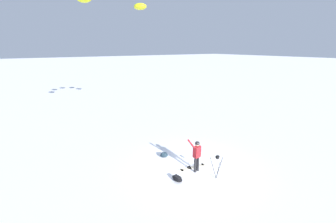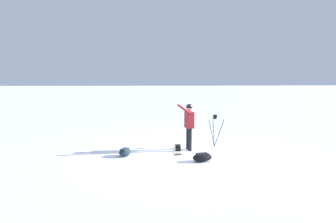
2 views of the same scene
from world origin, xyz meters
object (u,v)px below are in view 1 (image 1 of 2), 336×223
snowboarder (197,153)px  gear_bag_large (164,155)px  camera_tripod (217,162)px  snowboard (193,167)px  gear_bag_small (177,178)px

snowboarder → gear_bag_large: (-2.35, -0.58, -0.94)m
gear_bag_large → camera_tripod: 3.69m
gear_bag_large → camera_tripod: size_ratio=0.46×
snowboarder → camera_tripod: bearing=19.7°
snowboard → gear_bag_large: size_ratio=2.96×
snowboarder → gear_bag_small: snowboarder is taller
gear_bag_small → gear_bag_large: bearing=161.8°
snowboard → gear_bag_large: gear_bag_large is taller
gear_bag_small → snowboarder: bearing=97.6°
snowboarder → gear_bag_large: 2.60m
gear_bag_small → snowboard: bearing=111.5°
snowboard → camera_tripod: 1.79m
snowboarder → snowboard: 1.14m
camera_tripod → gear_bag_small: size_ratio=1.88×
snowboard → gear_bag_small: size_ratio=2.56×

